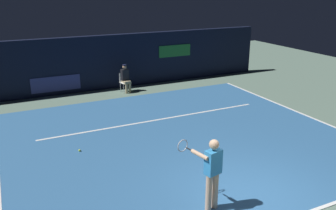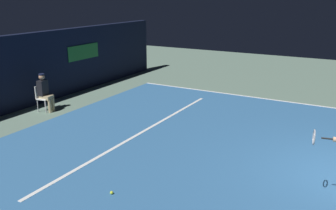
% 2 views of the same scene
% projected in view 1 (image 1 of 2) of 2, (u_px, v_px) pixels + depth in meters
% --- Properties ---
extents(ground_plane, '(32.75, 32.75, 0.00)m').
position_uv_depth(ground_plane, '(177.00, 138.00, 11.88)').
color(ground_plane, slate).
extents(court_surface, '(11.06, 10.01, 0.01)m').
position_uv_depth(court_surface, '(177.00, 137.00, 11.88)').
color(court_surface, '#336699').
rests_on(court_surface, ground).
extents(line_sideline_left, '(0.10, 10.01, 0.01)m').
position_uv_depth(line_sideline_left, '(300.00, 113.00, 14.12)').
color(line_sideline_left, white).
rests_on(line_sideline_left, court_surface).
extents(line_service, '(8.63, 0.10, 0.01)m').
position_uv_depth(line_service, '(156.00, 120.00, 13.37)').
color(line_service, white).
rests_on(line_service, court_surface).
extents(back_wall, '(16.22, 0.33, 2.60)m').
position_uv_depth(back_wall, '(114.00, 62.00, 17.30)').
color(back_wall, black).
rests_on(back_wall, ground).
extents(tennis_player, '(0.77, 0.93, 1.73)m').
position_uv_depth(tennis_player, '(212.00, 170.00, 7.79)').
color(tennis_player, '#DBAD89').
rests_on(tennis_player, ground).
extents(line_judge_on_chair, '(0.49, 0.57, 1.32)m').
position_uv_depth(line_judge_on_chair, '(125.00, 78.00, 16.72)').
color(line_judge_on_chair, white).
rests_on(line_judge_on_chair, ground).
extents(tennis_ball, '(0.07, 0.07, 0.07)m').
position_uv_depth(tennis_ball, '(80.00, 150.00, 10.86)').
color(tennis_ball, '#CCE033').
rests_on(tennis_ball, court_surface).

